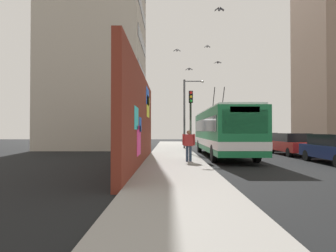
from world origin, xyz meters
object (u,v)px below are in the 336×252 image
city_bus (223,131)px  street_lamp (187,108)px  parked_car_red (291,143)px  pedestrian_at_curb (189,143)px  traffic_light (191,111)px  parked_car_silver (264,141)px  parked_car_dark_gray (247,139)px

city_bus → street_lamp: bearing=16.8°
parked_car_red → pedestrian_at_curb: (-5.75, 7.84, 0.28)m
pedestrian_at_curb → traffic_light: (4.98, -0.49, 2.00)m
city_bus → traffic_light: city_bus is taller
parked_car_silver → parked_car_red: bearing=-180.0°
parked_car_red → parked_car_silver: same height
city_bus → parked_car_red: bearing=-77.2°
traffic_light → street_lamp: street_lamp is taller
parked_car_red → city_bus: bearing=102.8°
parked_car_dark_gray → pedestrian_at_curb: bearing=155.8°
street_lamp → parked_car_dark_gray: bearing=-49.6°
parked_car_silver → street_lamp: size_ratio=0.68×
parked_car_red → parked_car_dark_gray: 11.68m
parked_car_silver → pedestrian_at_curb: bearing=146.1°
parked_car_silver → parked_car_dark_gray: same height
traffic_light → street_lamp: (6.30, -0.12, 0.70)m
parked_car_silver → pedestrian_at_curb: (-11.64, 7.84, 0.28)m
city_bus → parked_car_red: 5.41m
city_bus → parked_car_dark_gray: 13.91m
parked_car_silver → pedestrian_at_curb: 14.04m
city_bus → street_lamp: (6.71, 2.03, 2.04)m
parked_car_red → street_lamp: 9.57m
parked_car_dark_gray → street_lamp: bearing=130.4°
pedestrian_at_curb → parked_car_silver: bearing=-33.9°
parked_car_silver → traffic_light: (-6.66, 7.35, 2.28)m
city_bus → parked_car_dark_gray: city_bus is taller
pedestrian_at_curb → city_bus: bearing=-30.0°
parked_car_dark_gray → pedestrian_at_curb: (-17.44, 7.84, 0.28)m
parked_car_red → street_lamp: (5.53, 7.23, 2.97)m
parked_car_silver → street_lamp: 7.82m
parked_car_red → traffic_light: 7.73m
street_lamp → pedestrian_at_curb: bearing=176.9°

